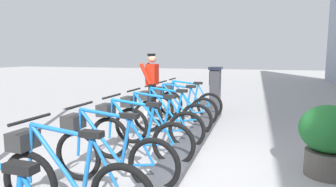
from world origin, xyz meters
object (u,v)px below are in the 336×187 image
at_px(bike_docked_1, 178,106).
at_px(bike_docked_3, 154,122).
at_px(bike_docked_5, 109,152).
at_px(worker_near_rack, 152,81).
at_px(bike_docked_4, 136,135).
at_px(planter_bush, 328,137).
at_px(bike_docked_2, 168,113).
at_px(bike_docked_6, 67,180).
at_px(payment_kiosk, 215,88).
at_px(bike_docked_0, 187,101).

bearing_deg(bike_docked_1, bike_docked_3, 90.00).
bearing_deg(bike_docked_5, worker_near_rack, -77.04).
distance_m(bike_docked_3, worker_near_rack, 2.89).
height_order(bike_docked_1, bike_docked_3, same).
distance_m(bike_docked_4, planter_bush, 2.69).
bearing_deg(bike_docked_2, planter_bush, 151.67).
distance_m(bike_docked_6, worker_near_rack, 5.34).
bearing_deg(payment_kiosk, planter_bush, 115.89).
distance_m(payment_kiosk, planter_bush, 4.82).
distance_m(bike_docked_0, bike_docked_5, 4.26).
relative_size(bike_docked_1, bike_docked_4, 1.00).
height_order(bike_docked_4, bike_docked_5, same).
bearing_deg(planter_bush, bike_docked_5, 22.53).
xyz_separation_m(bike_docked_2, worker_near_rack, (1.01, -1.82, 0.48)).
xyz_separation_m(worker_near_rack, planter_bush, (-3.68, 3.26, -0.37)).
xyz_separation_m(bike_docked_0, bike_docked_3, (0.00, 2.55, 0.00)).
bearing_deg(worker_near_rack, bike_docked_1, 136.19).
distance_m(payment_kiosk, bike_docked_4, 4.64).
bearing_deg(bike_docked_5, bike_docked_4, -90.00).
distance_m(bike_docked_0, planter_bush, 4.13).
xyz_separation_m(bike_docked_3, bike_docked_4, (0.00, 0.85, 0.00)).
distance_m(bike_docked_5, planter_bush, 2.90).
bearing_deg(worker_near_rack, bike_docked_5, 102.96).
bearing_deg(bike_docked_6, bike_docked_1, -90.00).
bearing_deg(bike_docked_3, payment_kiosk, -98.68).
xyz_separation_m(payment_kiosk, bike_docked_4, (0.57, 4.60, -0.24)).
height_order(bike_docked_0, bike_docked_3, same).
relative_size(bike_docked_2, bike_docked_4, 1.00).
relative_size(bike_docked_4, worker_near_rack, 1.04).
relative_size(bike_docked_3, worker_near_rack, 1.04).
relative_size(payment_kiosk, bike_docked_5, 0.74).
relative_size(bike_docked_2, worker_near_rack, 1.04).
distance_m(bike_docked_4, bike_docked_5, 0.85).
bearing_deg(bike_docked_3, planter_bush, 167.53).
bearing_deg(bike_docked_5, bike_docked_0, -90.00).
distance_m(bike_docked_2, bike_docked_3, 0.85).
xyz_separation_m(payment_kiosk, bike_docked_5, (0.57, 5.45, -0.24)).
distance_m(payment_kiosk, worker_near_rack, 1.93).
height_order(bike_docked_3, worker_near_rack, worker_near_rack).
bearing_deg(bike_docked_0, bike_docked_3, 90.00).
bearing_deg(payment_kiosk, bike_docked_0, 64.38).
bearing_deg(bike_docked_1, bike_docked_4, 90.00).
height_order(bike_docked_3, bike_docked_6, same).
height_order(bike_docked_1, bike_docked_2, same).
height_order(bike_docked_2, bike_docked_4, same).
distance_m(bike_docked_2, bike_docked_6, 3.41).
height_order(bike_docked_2, bike_docked_5, same).
height_order(bike_docked_0, bike_docked_4, same).
relative_size(bike_docked_0, bike_docked_4, 1.00).
distance_m(bike_docked_2, bike_docked_5, 2.55).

